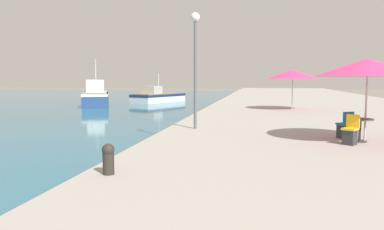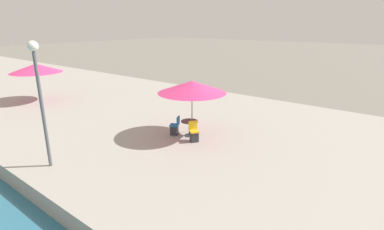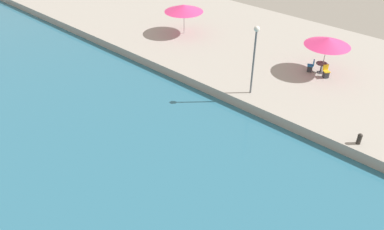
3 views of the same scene
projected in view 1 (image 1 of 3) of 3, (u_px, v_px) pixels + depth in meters
The scene contains 10 objects.
quay_promenade at pixel (310, 105), 32.86m from camera, with size 16.00×90.00×0.70m.
fishing_boat_near at pixel (96, 97), 36.02m from camera, with size 4.90×7.59×4.45m.
fishing_boat_mid at pixel (158, 96), 41.82m from camera, with size 5.16×7.20×3.18m.
cafe_umbrella_pink at pixel (368, 68), 11.58m from camera, with size 3.15×3.15×2.62m.
cafe_umbrella_white at pixel (293, 74), 23.89m from camera, with size 3.33×3.33×2.54m.
cafe_table at pixel (360, 125), 11.82m from camera, with size 0.80×0.80×0.74m.
cafe_chair_left at pixel (344, 129), 12.53m from camera, with size 0.55×0.56×0.91m.
cafe_chair_right at pixel (350, 134), 11.34m from camera, with size 0.58×0.58×0.91m.
mooring_bollard at pixel (108, 158), 7.82m from camera, with size 0.26×0.26×0.65m.
lamppost at pixel (195, 51), 14.66m from camera, with size 0.36×0.36×4.56m.
Camera 1 is at (3.73, 2.87, 2.71)m, focal length 35.00 mm.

